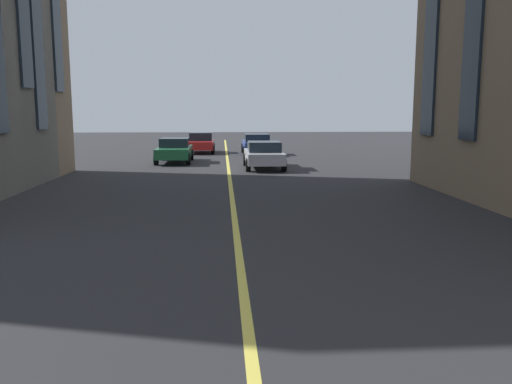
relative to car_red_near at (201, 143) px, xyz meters
The scene contains 5 objects.
lane_centre_line 23.66m from the car_red_near, behind, with size 80.00×0.16×0.01m.
car_red_near is the anchor object (origin of this frame).
car_green_parked_b 6.99m from the car_red_near, 169.99° to the left, with size 4.40×1.95×1.37m.
car_blue_parked_a 4.08m from the car_red_near, 111.52° to the right, with size 4.40×1.95×1.37m.
car_silver_trailing 10.94m from the car_red_near, 160.94° to the right, with size 4.40×1.95×1.37m.
Camera 1 is at (6.77, 0.32, 2.88)m, focal length 36.89 mm.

